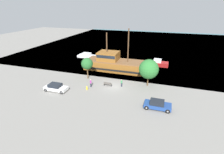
% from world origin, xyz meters
% --- Properties ---
extents(ground_plane, '(160.00, 160.00, 0.00)m').
position_xyz_m(ground_plane, '(0.00, 0.00, 0.00)').
color(ground_plane, gray).
extents(water_surface, '(80.00, 80.00, 0.00)m').
position_xyz_m(water_surface, '(0.00, 44.00, 0.00)').
color(water_surface, teal).
rests_on(water_surface, ground).
extents(pirate_ship, '(17.99, 5.53, 10.39)m').
position_xyz_m(pirate_ship, '(-2.18, 9.70, 1.61)').
color(pirate_ship, brown).
rests_on(pirate_ship, water_surface).
extents(moored_boat_dockside, '(6.45, 2.51, 1.38)m').
position_xyz_m(moored_boat_dockside, '(-14.12, 17.76, 0.52)').
color(moored_boat_dockside, silver).
rests_on(moored_boat_dockside, water_surface).
extents(moored_boat_outer, '(5.04, 2.54, 1.79)m').
position_xyz_m(moored_boat_outer, '(7.66, 16.32, 0.69)').
color(moored_boat_outer, maroon).
rests_on(moored_boat_outer, water_surface).
extents(parked_car_curb_front, '(4.42, 1.96, 1.43)m').
position_xyz_m(parked_car_curb_front, '(-10.02, -5.15, 0.71)').
color(parked_car_curb_front, white).
rests_on(parked_car_curb_front, ground_plane).
extents(parked_car_curb_mid, '(4.22, 2.01, 1.38)m').
position_xyz_m(parked_car_curb_mid, '(9.11, -5.53, 0.70)').
color(parked_car_curb_mid, navy).
rests_on(parked_car_curb_mid, ground_plane).
extents(fire_hydrant, '(0.42, 0.25, 0.76)m').
position_xyz_m(fire_hydrant, '(-4.49, -2.97, 0.41)').
color(fire_hydrant, yellow).
rests_on(fire_hydrant, ground_plane).
extents(bench_promenade_east, '(1.65, 0.45, 0.85)m').
position_xyz_m(bench_promenade_east, '(-1.22, -0.03, 0.44)').
color(bench_promenade_east, '#4C4742').
rests_on(bench_promenade_east, ground_plane).
extents(pedestrian_walking_near, '(0.32, 0.32, 1.68)m').
position_xyz_m(pedestrian_walking_near, '(-4.29, -1.55, 0.85)').
color(pedestrian_walking_near, '#232838').
rests_on(pedestrian_walking_near, ground_plane).
extents(pedestrian_walking_far, '(0.32, 0.32, 1.55)m').
position_xyz_m(pedestrian_walking_far, '(1.54, 0.60, 0.78)').
color(pedestrian_walking_far, '#232838').
rests_on(pedestrian_walking_far, ground_plane).
extents(tree_row_east, '(2.57, 2.57, 4.77)m').
position_xyz_m(tree_row_east, '(-6.78, 2.31, 3.47)').
color(tree_row_east, brown).
rests_on(tree_row_east, ground_plane).
extents(tree_row_mideast, '(3.92, 3.92, 5.54)m').
position_xyz_m(tree_row_mideast, '(6.50, 2.70, 3.57)').
color(tree_row_mideast, brown).
rests_on(tree_row_mideast, ground_plane).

